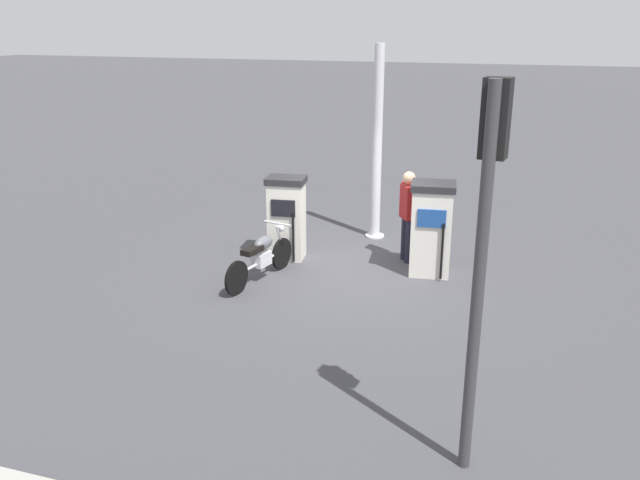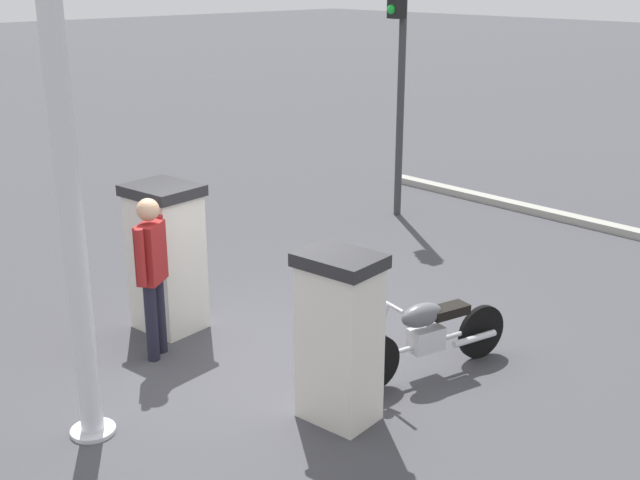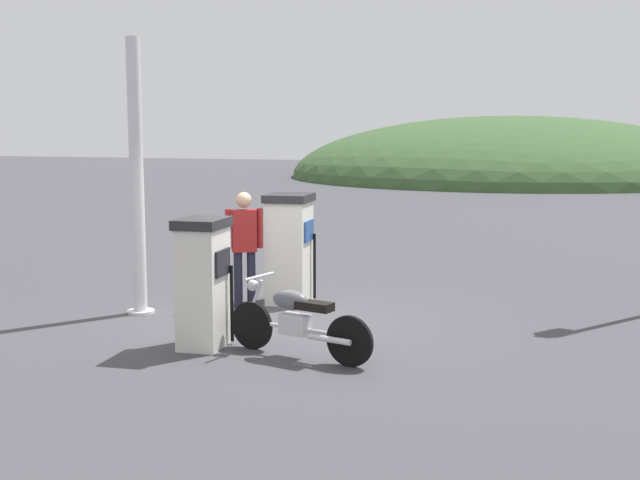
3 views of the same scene
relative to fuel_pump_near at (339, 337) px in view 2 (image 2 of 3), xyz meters
name	(u,v)px [view 2 (image 2 of 3)]	position (x,y,z in m)	size (l,w,h in m)	color
ground_plane	(272,356)	(0.36, 1.38, -0.81)	(120.00, 120.00, 0.00)	#424247
fuel_pump_near	(339,337)	(0.00, 0.00, 0.00)	(0.62, 0.78, 1.60)	silver
fuel_pump_far	(167,257)	(0.00, 2.76, 0.05)	(0.74, 0.85, 1.70)	silver
motorcycle_near_pump	(428,333)	(1.24, -0.03, -0.35)	(1.94, 0.71, 0.93)	black
attendant_person	(152,267)	(-0.52, 2.23, 0.20)	(0.53, 0.39, 1.75)	#1E1E2D
roadside_traffic_light	(399,54)	(5.27, 3.96, 1.87)	(0.39, 0.27, 3.94)	#38383A
canopy_support_pole	(72,230)	(-1.78, 1.33, 1.10)	(0.40, 0.40, 3.97)	silver
road_edge_kerb	(588,222)	(7.07, 1.38, -0.75)	(0.25, 8.07, 0.12)	#9E9E93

